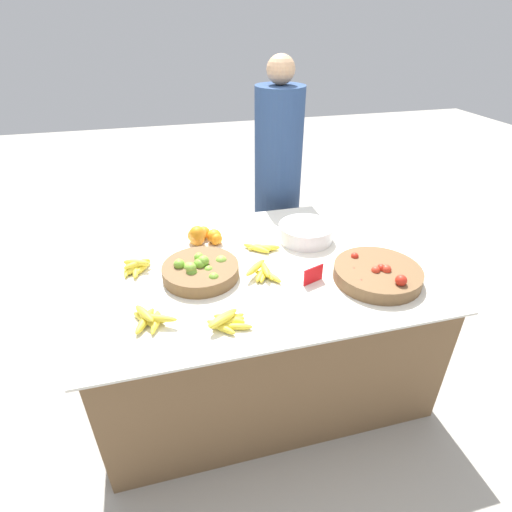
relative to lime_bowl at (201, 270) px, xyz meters
The scene contains 13 objects.
ground_plane 0.77m from the lime_bowl, ahead, with size 12.00×12.00×0.00m, color #A39E93.
market_table 0.47m from the lime_bowl, ahead, with size 1.61×1.18×0.68m.
lime_bowl is the anchor object (origin of this frame).
tomato_basket 0.82m from the lime_bowl, 16.22° to the right, with size 0.40×0.40×0.11m.
orange_pile 0.32m from the lime_bowl, 81.07° to the left, with size 0.18×0.19×0.13m.
metal_bowl 0.64m from the lime_bowl, 19.85° to the left, with size 0.29×0.29×0.09m.
price_sign 0.52m from the lime_bowl, 19.56° to the right, with size 0.11×0.04×0.08m.
banana_bunch_back_center 0.30m from the lime_bowl, 13.65° to the right, with size 0.17×0.19×0.06m.
banana_bunch_middle_left 0.32m from the lime_bowl, 155.77° to the left, with size 0.14×0.17×0.06m.
banana_bunch_front_center 0.38m from the lime_bowl, 25.64° to the left, with size 0.19×0.13×0.04m.
banana_bunch_middle_right 0.37m from the lime_bowl, 130.64° to the right, with size 0.18×0.17×0.06m.
banana_bunch_front_right 0.38m from the lime_bowl, 81.95° to the right, with size 0.18×0.15×0.06m.
vendor_person 1.11m from the lime_bowl, 54.01° to the left, with size 0.31×0.31×1.55m.
Camera 1 is at (-0.42, -1.61, 1.75)m, focal length 28.00 mm.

